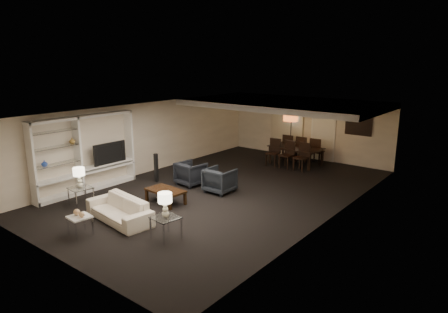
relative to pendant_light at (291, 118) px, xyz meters
name	(u,v)px	position (x,y,z in m)	size (l,w,h in m)	color
floor	(224,191)	(-0.30, -3.50, -1.92)	(11.00, 11.00, 0.00)	black
ceiling	(224,111)	(-0.30, -3.50, 0.58)	(7.00, 11.00, 0.02)	silver
wall_back	(308,128)	(-0.30, 2.00, -0.67)	(7.00, 0.02, 2.50)	beige
wall_front	(52,201)	(-0.30, -9.00, -0.67)	(7.00, 0.02, 2.50)	beige
wall_left	(147,138)	(-3.80, -3.50, -0.67)	(0.02, 11.00, 2.50)	beige
wall_right	(334,171)	(3.20, -3.50, -0.67)	(0.02, 11.00, 2.50)	beige
ceiling_soffit	(284,104)	(-0.30, 0.00, 0.48)	(7.00, 4.00, 0.20)	silver
curtains	(287,127)	(-1.20, 1.92, -0.72)	(1.50, 0.12, 2.40)	beige
door	(323,135)	(0.40, 1.97, -0.87)	(0.90, 0.05, 2.10)	silver
painting	(359,126)	(1.80, 1.96, -0.37)	(0.95, 0.04, 0.65)	#142D38
media_unit	(86,154)	(-3.61, -6.10, -0.74)	(0.38, 3.40, 2.35)	white
pendant_light	(291,118)	(0.00, 0.00, 0.00)	(0.52, 0.52, 0.24)	#D8591E
sofa	(119,209)	(-0.94, -6.96, -1.62)	(2.03, 0.79, 0.59)	beige
coffee_table	(166,196)	(-0.94, -5.36, -1.72)	(1.11, 0.65, 0.40)	black
armchair_left	(191,173)	(-1.54, -3.66, -1.54)	(0.81, 0.83, 0.75)	black
armchair_right	(220,180)	(-0.34, -3.66, -1.54)	(0.81, 0.83, 0.75)	black
side_table_left	(81,197)	(-2.64, -6.96, -1.66)	(0.56, 0.56, 0.52)	white
side_table_right	(166,228)	(0.76, -6.96, -1.66)	(0.56, 0.56, 0.52)	white
table_lamp_left	(79,178)	(-2.64, -6.96, -1.11)	(0.32, 0.32, 0.58)	beige
table_lamp_right	(165,205)	(0.76, -6.96, -1.11)	(0.32, 0.32, 0.58)	#F1ECCC
marble_table	(80,226)	(-0.94, -8.06, -1.69)	(0.46, 0.46, 0.46)	white
gold_gourd_a	(77,212)	(-1.04, -8.06, -1.38)	(0.15, 0.15, 0.15)	tan
gold_gourd_b	(82,215)	(-0.84, -8.06, -1.39)	(0.13, 0.13, 0.13)	tan
television	(108,153)	(-3.58, -5.34, -0.84)	(0.15, 1.16, 0.67)	black
vase_blue	(44,163)	(-3.61, -7.40, -0.77)	(0.17, 0.17, 0.18)	#294AB1
vase_amber	(72,141)	(-3.61, -6.50, -0.27)	(0.17, 0.17, 0.18)	#AA8238
floor_speaker	(156,168)	(-2.67, -4.13, -1.44)	(0.10, 0.10, 0.96)	black
dining_table	(295,156)	(-0.12, 0.69, -1.58)	(1.96, 1.09, 0.69)	black
chair_nl	(273,152)	(-0.72, 0.04, -1.41)	(0.47, 0.47, 1.02)	black
chair_nm	(287,155)	(-0.12, 0.04, -1.41)	(0.47, 0.47, 1.02)	black
chair_nr	(301,157)	(0.48, 0.04, -1.41)	(0.47, 0.47, 1.02)	black
chair_fl	(290,147)	(-0.72, 1.34, -1.41)	(0.47, 0.47, 1.02)	black
chair_fm	(303,149)	(-0.12, 1.34, -1.41)	(0.47, 0.47, 1.02)	black
chair_fr	(317,151)	(0.48, 1.34, -1.41)	(0.47, 0.47, 1.02)	black
floor_lamp	(291,136)	(-0.90, 1.70, -1.02)	(0.26, 0.26, 1.80)	black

